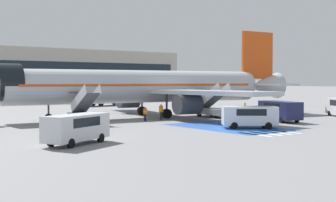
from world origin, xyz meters
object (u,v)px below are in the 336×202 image
(ground_crew_0, at_px, (245,109))
(fuel_tanker, at_px, (101,97))
(service_van_1, at_px, (250,115))
(ground_crew_2, at_px, (145,113))
(ground_crew_1, at_px, (161,111))
(boarding_stairs_aft, at_px, (214,109))
(service_van_2, at_px, (280,109))
(service_van_0, at_px, (77,126))
(boarding_stairs_forward, at_px, (85,114))
(airliner, at_px, (147,87))

(ground_crew_0, bearing_deg, fuel_tanker, -142.32)
(service_van_1, bearing_deg, ground_crew_0, 172.29)
(fuel_tanker, bearing_deg, ground_crew_2, -26.62)
(ground_crew_0, xyz_separation_m, ground_crew_1, (-10.86, 2.18, 0.08))
(boarding_stairs_aft, distance_m, ground_crew_2, 9.68)
(boarding_stairs_aft, bearing_deg, ground_crew_2, -175.74)
(service_van_2, bearing_deg, service_van_0, 24.05)
(boarding_stairs_forward, height_order, boarding_stairs_aft, boarding_stairs_aft)
(service_van_2, xyz_separation_m, ground_crew_2, (-11.48, 8.65, -0.39))
(boarding_stairs_aft, bearing_deg, service_van_2, -73.38)
(service_van_2, height_order, ground_crew_0, service_van_2)
(service_van_1, xyz_separation_m, ground_crew_2, (-3.78, 11.66, -0.30))
(boarding_stairs_aft, xyz_separation_m, ground_crew_1, (-7.31, 0.51, 0.05))
(ground_crew_0, height_order, ground_crew_2, ground_crew_0)
(service_van_1, xyz_separation_m, ground_crew_0, (9.45, 9.90, -0.23))
(fuel_tanker, xyz_separation_m, ground_crew_1, (-8.83, -30.63, -0.56))
(ground_crew_1, bearing_deg, service_van_2, 29.91)
(boarding_stairs_aft, relative_size, ground_crew_2, 3.39)
(ground_crew_1, bearing_deg, airliner, 151.00)
(fuel_tanker, height_order, ground_crew_0, fuel_tanker)
(ground_crew_1, xyz_separation_m, ground_crew_2, (-2.37, -0.43, -0.15))
(service_van_1, height_order, ground_crew_1, service_van_1)
(ground_crew_1, height_order, ground_crew_2, ground_crew_1)
(ground_crew_1, relative_size, ground_crew_2, 1.15)
(ground_crew_2, bearing_deg, service_van_0, 123.16)
(boarding_stairs_aft, distance_m, fuel_tanker, 31.18)
(boarding_stairs_aft, relative_size, ground_crew_0, 3.18)
(boarding_stairs_forward, relative_size, ground_crew_1, 2.95)
(fuel_tanker, xyz_separation_m, service_van_1, (-7.42, -42.72, -0.41))
(fuel_tanker, relative_size, ground_crew_1, 5.57)
(service_van_0, relative_size, ground_crew_0, 3.28)
(fuel_tanker, relative_size, ground_crew_2, 6.40)
(ground_crew_0, height_order, ground_crew_1, ground_crew_1)
(service_van_1, bearing_deg, service_van_2, 147.29)
(fuel_tanker, bearing_deg, boarding_stairs_aft, -9.59)
(service_van_2, relative_size, ground_crew_0, 3.41)
(service_van_1, relative_size, ground_crew_2, 3.28)
(ground_crew_0, distance_m, ground_crew_1, 11.08)
(boarding_stairs_aft, height_order, fuel_tanker, boarding_stairs_aft)
(service_van_2, bearing_deg, ground_crew_1, -29.46)
(boarding_stairs_aft, relative_size, ground_crew_1, 2.95)
(service_van_0, distance_m, ground_crew_1, 20.67)
(service_van_0, bearing_deg, service_van_2, -108.04)
(service_van_1, relative_size, ground_crew_1, 2.86)
(boarding_stairs_aft, height_order, ground_crew_0, boarding_stairs_aft)
(boarding_stairs_aft, height_order, service_van_2, boarding_stairs_aft)
(ground_crew_1, bearing_deg, boarding_stairs_forward, -110.54)
(boarding_stairs_aft, bearing_deg, ground_crew_1, -179.26)
(fuel_tanker, height_order, service_van_2, fuel_tanker)
(boarding_stairs_aft, xyz_separation_m, service_van_0, (-23.45, -12.39, 0.23))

